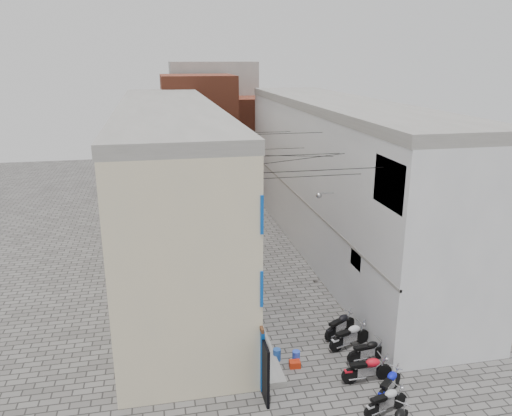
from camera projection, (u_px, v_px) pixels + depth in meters
ground at (329, 382)px, 18.27m from camera, size 90.00×90.00×0.00m
plinth at (224, 252)px, 30.03m from camera, size 0.90×26.00×0.25m
building_left at (171, 185)px, 28.15m from camera, size 5.10×27.00×9.00m
building_right at (338, 176)px, 30.11m from camera, size 5.94×26.00×9.00m
building_far_brick_left at (199, 135)px, 42.69m from camera, size 6.00×6.00×10.00m
building_far_brick_right at (252, 141)px, 45.81m from camera, size 5.00×6.00×8.00m
building_far_concrete at (214, 120)px, 48.55m from camera, size 8.00×5.00×11.00m
far_shopfront at (228, 185)px, 41.55m from camera, size 2.00×0.30×2.40m
overhead_wires at (280, 152)px, 23.37m from camera, size 5.80×13.02×1.32m
motorcycle_b at (386, 400)px, 16.54m from camera, size 1.82×0.97×1.01m
motorcycle_c at (390, 383)px, 17.42m from camera, size 1.67×1.51×0.99m
motorcycle_d at (367, 368)px, 18.16m from camera, size 1.94×0.63×1.12m
motorcycle_e at (368, 350)px, 19.40m from camera, size 1.78×0.74×1.00m
motorcycle_f at (350, 335)px, 20.31m from camera, size 2.04×1.14×1.13m
motorcycle_g at (340, 324)px, 21.20m from camera, size 1.90×1.45×1.08m
person_a at (247, 308)px, 21.44m from camera, size 0.46×0.63×1.62m
person_b at (254, 332)px, 19.78m from camera, size 0.83×0.86×1.39m
water_jug_near at (296, 357)px, 19.40m from camera, size 0.33×0.33×0.47m
water_jug_far at (277, 355)px, 19.52m from camera, size 0.33×0.33×0.48m
red_crate at (295, 364)px, 19.11m from camera, size 0.44×0.35×0.26m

